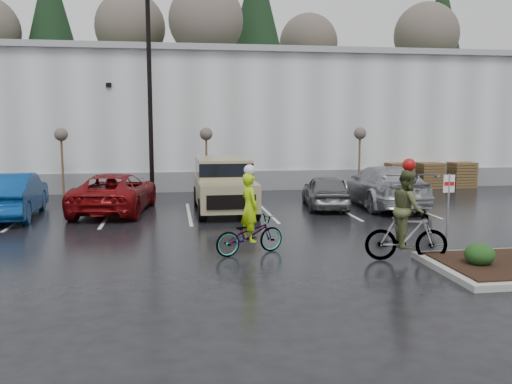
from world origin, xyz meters
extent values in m
plane|color=black|center=(0.00, 0.00, 0.00)|extent=(120.00, 120.00, 0.00)
cube|color=#B5B9BA|center=(0.00, 22.00, 3.50)|extent=(60.00, 15.00, 7.00)
cube|color=slate|center=(0.00, 14.45, 0.50)|extent=(60.00, 0.12, 1.00)
cube|color=#999B9E|center=(0.00, 22.00, 7.05)|extent=(60.50, 15.50, 0.30)
cube|color=#20431C|center=(0.00, 45.00, 3.00)|extent=(80.00, 25.00, 6.00)
cylinder|color=black|center=(-4.00, 12.00, 4.50)|extent=(0.20, 0.20, 9.00)
cylinder|color=#4A341D|center=(-8.00, 13.00, 1.40)|extent=(0.10, 0.10, 2.80)
sphere|color=#554C44|center=(-8.00, 13.00, 2.90)|extent=(0.60, 0.60, 0.60)
cylinder|color=#4A341D|center=(-1.50, 13.00, 1.40)|extent=(0.10, 0.10, 2.80)
sphere|color=#554C44|center=(-1.50, 13.00, 2.90)|extent=(0.60, 0.60, 0.60)
cylinder|color=#4A341D|center=(6.00, 13.00, 1.40)|extent=(0.10, 0.10, 2.80)
sphere|color=#554C44|center=(6.00, 13.00, 2.90)|extent=(0.60, 0.60, 0.60)
cube|color=#4A341D|center=(8.50, 14.00, 0.68)|extent=(1.20, 1.20, 1.35)
cube|color=#4A341D|center=(10.20, 14.00, 0.68)|extent=(1.20, 1.20, 1.35)
cube|color=#4A341D|center=(12.00, 14.00, 0.68)|extent=(1.20, 1.20, 1.35)
ellipsoid|color=black|center=(4.00, -1.00, 0.41)|extent=(0.70, 0.70, 0.52)
cylinder|color=gray|center=(3.80, 0.20, 1.10)|extent=(0.05, 0.05, 2.20)
cube|color=white|center=(3.80, 0.20, 1.95)|extent=(0.30, 0.02, 0.45)
cube|color=red|center=(3.80, 0.19, 1.95)|extent=(0.26, 0.02, 0.10)
imported|color=navy|center=(-8.90, 8.20, 0.83)|extent=(2.03, 5.12, 1.66)
imported|color=maroon|center=(-5.31, 8.90, 0.76)|extent=(3.23, 5.76, 1.52)
imported|color=#5D6061|center=(3.03, 8.62, 0.68)|extent=(2.12, 4.16, 1.36)
imported|color=#A8AAAF|center=(5.46, 8.58, 0.85)|extent=(2.54, 5.90, 1.69)
imported|color=#3F3F44|center=(-1.10, 1.50, 0.52)|extent=(2.09, 1.33, 1.04)
imported|color=#A1D90C|center=(-1.10, 1.50, 1.26)|extent=(0.63, 0.77, 1.81)
sphere|color=silver|center=(-1.10, 1.50, 2.24)|extent=(0.30, 0.30, 0.30)
imported|color=#3F3F44|center=(2.72, 0.21, 0.62)|extent=(2.08, 0.96, 1.25)
imported|color=#474F2A|center=(2.72, 0.21, 1.33)|extent=(0.70, 1.04, 1.97)
sphere|color=#990C0C|center=(2.72, 0.21, 2.44)|extent=(0.32, 0.32, 0.32)
camera|label=1|loc=(-3.10, -12.45, 3.54)|focal=38.00mm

